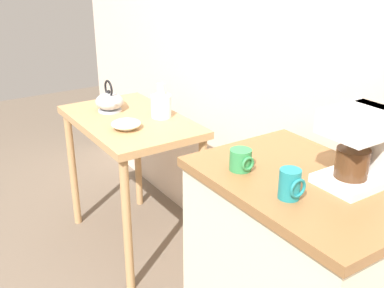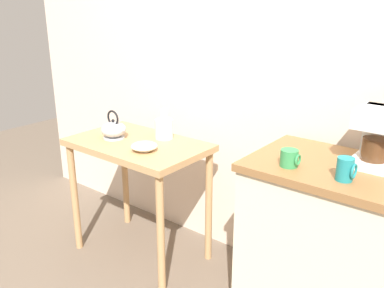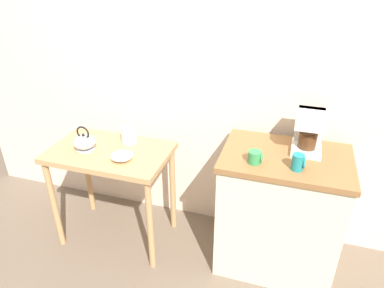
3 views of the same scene
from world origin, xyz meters
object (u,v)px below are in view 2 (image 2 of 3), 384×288
Objects in this scene: teakettle at (114,130)px; glass_carafe_vase at (164,128)px; bowl_stoneware at (144,146)px; mug_tall_green at (290,158)px; mug_dark_teal at (346,169)px; coffee_maker at (379,134)px.

teakettle is 0.31m from glass_carafe_vase.
bowl_stoneware is 0.80× the size of teakettle.
teakettle is at bearing -141.55° from glass_carafe_vase.
glass_carafe_vase is 2.17× the size of mug_tall_green.
mug_dark_teal reaches higher than glass_carafe_vase.
glass_carafe_vase is 0.72× the size of coffee_maker.
glass_carafe_vase reaches higher than bowl_stoneware.
bowl_stoneware is 1.12m from mug_dark_teal.
coffee_maker is at bearing 2.77° from glass_carafe_vase.
mug_tall_green is at bearing 179.71° from mug_dark_teal.
mug_dark_teal is at bearing -9.90° from glass_carafe_vase.
mug_dark_teal is at bearing -0.29° from mug_tall_green.
coffee_maker is (1.47, 0.25, 0.20)m from teakettle.
glass_carafe_vase is at bearing 170.10° from mug_dark_teal.
glass_carafe_vase is 1.20m from mug_dark_teal.
bowl_stoneware is 0.58× the size of coffee_maker.
teakettle is 1.94× the size of mug_dark_teal.
mug_dark_teal is (1.12, 0.04, 0.13)m from bowl_stoneware.
teakettle is (-0.31, 0.05, 0.03)m from bowl_stoneware.
mug_dark_teal reaches higher than mug_tall_green.
bowl_stoneware is 0.32m from teakettle.
mug_tall_green is (1.18, -0.01, 0.09)m from teakettle.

